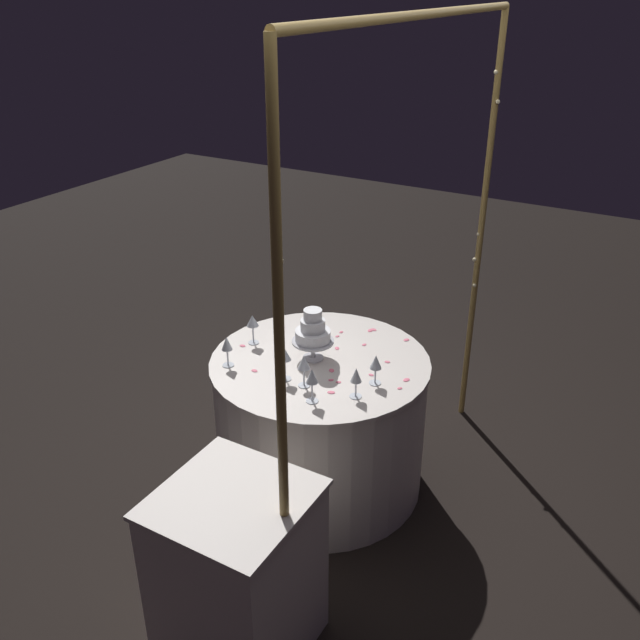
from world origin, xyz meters
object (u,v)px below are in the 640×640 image
wine_glass_4 (227,345)px  wine_glass_5 (304,364)px  main_table (320,423)px  wine_glass_0 (356,377)px  tiered_cake (312,332)px  wine_glass_6 (285,356)px  wine_glass_1 (312,378)px  side_table (238,574)px  wine_glass_3 (253,322)px  wine_glass_2 (376,363)px  decorative_arch (412,226)px

wine_glass_4 → wine_glass_5: wine_glass_5 is taller
main_table → wine_glass_0: bearing=56.1°
tiered_cake → wine_glass_6: (0.24, -0.01, -0.02)m
wine_glass_5 → wine_glass_6: size_ratio=0.97×
tiered_cake → wine_glass_0: tiered_cake is taller
wine_glass_6 → wine_glass_5: bearing=87.0°
wine_glass_1 → wine_glass_4: wine_glass_1 is taller
side_table → wine_glass_3: wine_glass_3 is taller
wine_glass_4 → wine_glass_5: 0.44m
tiered_cake → wine_glass_2: size_ratio=1.80×
decorative_arch → wine_glass_0: decorative_arch is taller
wine_glass_4 → side_table: bearing=37.6°
wine_glass_0 → wine_glass_2: bearing=170.0°
wine_glass_0 → wine_glass_6: bearing=-85.0°
wine_glass_3 → wine_glass_0: bearing=74.7°
wine_glass_4 → wine_glass_0: bearing=95.3°
wine_glass_0 → wine_glass_5: bearing=-81.6°
wine_glass_6 → decorative_arch: bearing=115.5°
tiered_cake → wine_glass_0: 0.42m
wine_glass_1 → wine_glass_4: (-0.07, -0.55, -0.01)m
tiered_cake → wine_glass_4: size_ratio=1.70×
wine_glass_1 → wine_glass_2: 0.35m
wine_glass_0 → wine_glass_3: bearing=-105.3°
side_table → tiered_cake: bearing=-165.3°
wine_glass_3 → decorative_arch: bearing=91.0°
wine_glass_4 → wine_glass_5: size_ratio=0.98×
tiered_cake → wine_glass_0: size_ratio=1.79×
wine_glass_1 → decorative_arch: bearing=139.2°
main_table → wine_glass_4: 0.70m
decorative_arch → wine_glass_0: 0.75m
wine_glass_6 → wine_glass_2: bearing=115.0°
wine_glass_0 → side_table: bearing=-4.9°
wine_glass_3 → wine_glass_6: size_ratio=0.96×
decorative_arch → wine_glass_5: 0.84m
wine_glass_6 → side_table: bearing=19.5°
side_table → wine_glass_6: wine_glass_6 is taller
main_table → tiered_cake: 0.56m
tiered_cake → wine_glass_4: 0.44m
main_table → wine_glass_3: 0.67m
wine_glass_2 → wine_glass_0: bearing=-10.0°
wine_glass_3 → wine_glass_4: bearing=5.7°
wine_glass_1 → wine_glass_3: bearing=-120.6°
wine_glass_1 → wine_glass_5: size_ratio=1.04×
wine_glass_1 → wine_glass_5: bearing=-133.7°
tiered_cake → wine_glass_5: tiered_cake is taller
wine_glass_5 → side_table: bearing=12.5°
wine_glass_1 → wine_glass_6: size_ratio=1.01×
wine_glass_6 → wine_glass_4: bearing=-84.3°
wine_glass_0 → wine_glass_4: wine_glass_4 is taller
wine_glass_3 → wine_glass_6: bearing=56.7°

